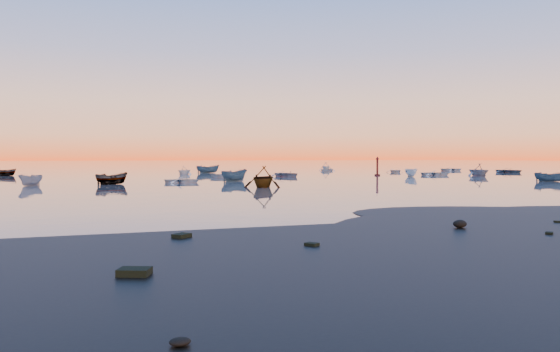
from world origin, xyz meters
name	(u,v)px	position (x,y,z in m)	size (l,w,h in m)	color
ground	(169,169)	(0.00, 100.00, 0.00)	(600.00, 600.00, 0.00)	#71645E
mud_lobes	(468,213)	(0.00, -1.00, 0.01)	(140.00, 6.00, 0.07)	black
moored_fleet	(217,176)	(0.00, 53.00, 0.00)	(124.00, 58.00, 1.20)	silver
boat_near_center	(234,181)	(-1.74, 37.11, 0.00)	(3.86, 1.63, 1.33)	#324F60
boat_near_right	(479,176)	(36.67, 42.32, 0.00)	(3.90, 1.76, 1.37)	slate
channel_marker	(377,168)	(23.14, 48.16, 1.16)	(0.83, 0.83, 2.94)	#3F0E0D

